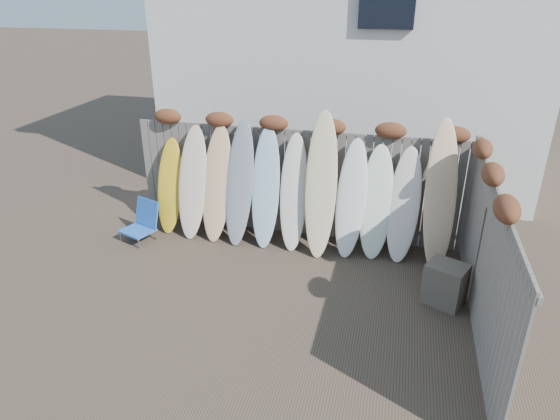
% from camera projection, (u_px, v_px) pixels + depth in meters
% --- Properties ---
extents(ground, '(80.00, 80.00, 0.00)m').
position_uv_depth(ground, '(261.00, 304.00, 7.38)').
color(ground, '#493A2D').
extents(back_fence, '(6.05, 0.28, 2.24)m').
position_uv_depth(back_fence, '(299.00, 174.00, 8.98)').
color(back_fence, slate).
rests_on(back_fence, ground).
extents(right_fence, '(0.28, 4.40, 2.24)m').
position_uv_depth(right_fence, '(486.00, 253.00, 6.47)').
color(right_fence, slate).
rests_on(right_fence, ground).
extents(house, '(8.50, 5.50, 6.33)m').
position_uv_depth(house, '(355.00, 35.00, 11.66)').
color(house, silver).
rests_on(house, ground).
extents(beach_chair, '(0.71, 0.73, 0.72)m').
position_uv_depth(beach_chair, '(142.00, 222.00, 9.15)').
color(beach_chair, blue).
rests_on(beach_chair, ground).
extents(wooden_crate, '(0.68, 0.64, 0.64)m').
position_uv_depth(wooden_crate, '(445.00, 284.00, 7.29)').
color(wooden_crate, '#493E37').
rests_on(wooden_crate, ground).
extents(lattice_panel, '(0.24, 1.04, 1.58)m').
position_uv_depth(lattice_panel, '(481.00, 244.00, 7.42)').
color(lattice_panel, '#2E201C').
rests_on(lattice_panel, ground).
extents(surfboard_0, '(0.50, 0.63, 1.74)m').
position_uv_depth(surfboard_0, '(170.00, 186.00, 9.30)').
color(surfboard_0, gold).
rests_on(surfboard_0, ground).
extents(surfboard_1, '(0.55, 0.72, 2.01)m').
position_uv_depth(surfboard_1, '(193.00, 183.00, 9.08)').
color(surfboard_1, beige).
rests_on(surfboard_1, ground).
extents(surfboard_2, '(0.58, 0.75, 2.05)m').
position_uv_depth(surfboard_2, '(217.00, 184.00, 8.98)').
color(surfboard_2, '#F7C27D').
rests_on(surfboard_2, ground).
extents(surfboard_3, '(0.54, 0.79, 2.16)m').
position_uv_depth(surfboard_3, '(240.00, 184.00, 8.84)').
color(surfboard_3, gray).
rests_on(surfboard_3, ground).
extents(surfboard_4, '(0.55, 0.77, 2.09)m').
position_uv_depth(surfboard_4, '(266.00, 188.00, 8.77)').
color(surfboard_4, '#95BBD4').
rests_on(surfboard_4, ground).
extents(surfboard_5, '(0.54, 0.75, 2.00)m').
position_uv_depth(surfboard_5, '(294.00, 193.00, 8.68)').
color(surfboard_5, silver).
rests_on(surfboard_5, ground).
extents(surfboard_6, '(0.60, 0.88, 2.41)m').
position_uv_depth(surfboard_6, '(321.00, 185.00, 8.43)').
color(surfboard_6, beige).
rests_on(surfboard_6, ground).
extents(surfboard_7, '(0.56, 0.74, 1.98)m').
position_uv_depth(surfboard_7, '(351.00, 199.00, 8.46)').
color(surfboard_7, white).
rests_on(surfboard_7, ground).
extents(surfboard_8, '(0.55, 0.68, 1.89)m').
position_uv_depth(surfboard_8, '(376.00, 202.00, 8.43)').
color(surfboard_8, white).
rests_on(surfboard_8, ground).
extents(surfboard_9, '(0.57, 0.72, 1.89)m').
position_uv_depth(surfboard_9, '(404.00, 205.00, 8.32)').
color(surfboard_9, white).
rests_on(surfboard_9, ground).
extents(surfboard_10, '(0.58, 0.88, 2.40)m').
position_uv_depth(surfboard_10, '(440.00, 196.00, 8.02)').
color(surfboard_10, '#EBBA8E').
rests_on(surfboard_10, ground).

